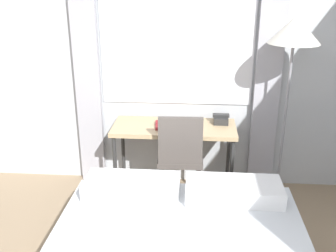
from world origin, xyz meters
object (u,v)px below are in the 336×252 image
at_px(book, 167,125).
at_px(standing_lamp, 294,40).
at_px(desk, 174,133).
at_px(desk_chair, 180,154).
at_px(telephone, 221,119).

bearing_deg(book, standing_lamp, -0.99).
height_order(desk, desk_chair, desk_chair).
distance_m(desk, desk_chair, 0.25).
xyz_separation_m(desk, telephone, (0.43, 0.12, 0.11)).
relative_size(desk, standing_lamp, 0.66).
xyz_separation_m(desk, book, (-0.07, -0.02, 0.08)).
bearing_deg(telephone, standing_lamp, -15.46).
bearing_deg(book, desk, 12.71).
bearing_deg(telephone, desk_chair, -137.60).
height_order(standing_lamp, book, standing_lamp).
bearing_deg(standing_lamp, book, 179.01).
bearing_deg(standing_lamp, desk, 178.05).
xyz_separation_m(standing_lamp, telephone, (-0.56, 0.15, -0.77)).
bearing_deg(telephone, desk, -164.48).
relative_size(desk_chair, telephone, 5.38).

